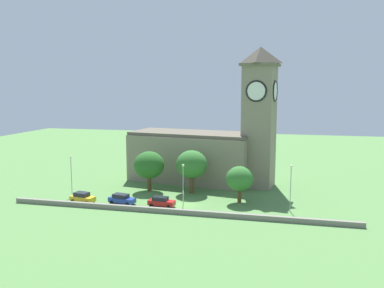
{
  "coord_description": "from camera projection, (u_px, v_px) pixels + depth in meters",
  "views": [
    {
      "loc": [
        17.32,
        -65.79,
        20.33
      ],
      "look_at": [
        0.17,
        7.1,
        9.84
      ],
      "focal_mm": 37.65,
      "sensor_mm": 36.0,
      "label": 1
    }
  ],
  "objects": [
    {
      "name": "church",
      "position": [
        208.0,
        147.0,
        86.85
      ],
      "size": [
        32.53,
        15.58,
        28.44
      ],
      "color": "gray",
      "rests_on": "ground"
    },
    {
      "name": "streetlamp_central",
      "position": [
        291.0,
        181.0,
        66.14
      ],
      "size": [
        0.44,
        0.44,
        7.82
      ],
      "color": "#9EA0A5",
      "rests_on": "ground"
    },
    {
      "name": "tree_riverside_west",
      "position": [
        192.0,
        164.0,
        77.71
      ],
      "size": [
        5.99,
        5.99,
        8.37
      ],
      "color": "brown",
      "rests_on": "ground"
    },
    {
      "name": "streetlamp_west_mid",
      "position": [
        183.0,
        178.0,
        70.07
      ],
      "size": [
        0.44,
        0.44,
        7.22
      ],
      "color": "#9EA0A5",
      "rests_on": "ground"
    },
    {
      "name": "streetlamp_west_end",
      "position": [
        71.0,
        170.0,
        75.34
      ],
      "size": [
        0.44,
        0.44,
        7.73
      ],
      "color": "#9EA0A5",
      "rests_on": "ground"
    },
    {
      "name": "tree_churchyard",
      "position": [
        149.0,
        165.0,
        79.35
      ],
      "size": [
        5.97,
        5.97,
        7.93
      ],
      "color": "brown",
      "rests_on": "ground"
    },
    {
      "name": "car_yellow",
      "position": [
        83.0,
        198.0,
        71.5
      ],
      "size": [
        4.72,
        2.88,
        1.91
      ],
      "color": "gold",
      "rests_on": "ground"
    },
    {
      "name": "car_red",
      "position": [
        161.0,
        202.0,
        69.21
      ],
      "size": [
        4.71,
        2.26,
        1.76
      ],
      "color": "red",
      "rests_on": "ground"
    },
    {
      "name": "tree_riverside_east",
      "position": [
        240.0,
        179.0,
        71.0
      ],
      "size": [
        4.88,
        4.88,
        6.62
      ],
      "color": "brown",
      "rests_on": "ground"
    },
    {
      "name": "car_blue",
      "position": [
        122.0,
        199.0,
        70.86
      ],
      "size": [
        5.03,
        2.79,
        1.79
      ],
      "color": "#233D9E",
      "rests_on": "ground"
    },
    {
      "name": "quay_barrier",
      "position": [
        174.0,
        211.0,
        65.35
      ],
      "size": [
        58.24,
        0.7,
        0.83
      ],
      "primitive_type": "cube",
      "color": "gray",
      "rests_on": "ground"
    },
    {
      "name": "ground_plane",
      "position": [
        200.0,
        185.0,
        84.64
      ],
      "size": [
        200.0,
        200.0,
        0.0
      ],
      "primitive_type": "plane",
      "color": "#517F42"
    }
  ]
}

